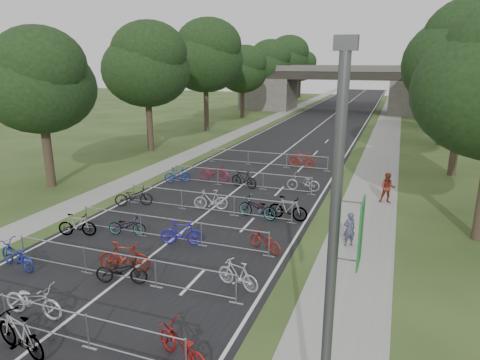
% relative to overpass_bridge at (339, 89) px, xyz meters
% --- Properties ---
extents(road, '(11.00, 140.00, 0.01)m').
position_rel_overpass_bridge_xyz_m(road, '(0.00, -15.00, -3.53)').
color(road, black).
rests_on(road, ground).
extents(sidewalk_right, '(3.00, 140.00, 0.01)m').
position_rel_overpass_bridge_xyz_m(sidewalk_right, '(8.00, -15.00, -3.53)').
color(sidewalk_right, gray).
rests_on(sidewalk_right, ground).
extents(sidewalk_left, '(2.00, 140.00, 0.01)m').
position_rel_overpass_bridge_xyz_m(sidewalk_left, '(-7.50, -15.00, -3.53)').
color(sidewalk_left, gray).
rests_on(sidewalk_left, ground).
extents(lane_markings, '(0.12, 140.00, 0.00)m').
position_rel_overpass_bridge_xyz_m(lane_markings, '(0.00, -15.00, -3.53)').
color(lane_markings, silver).
rests_on(lane_markings, ground).
extents(overpass_bridge, '(31.00, 8.00, 7.05)m').
position_rel_overpass_bridge_xyz_m(overpass_bridge, '(0.00, 0.00, 0.00)').
color(overpass_bridge, '#4E4A45').
rests_on(overpass_bridge, ground).
extents(lamppost, '(0.61, 0.65, 8.21)m').
position_rel_overpass_bridge_xyz_m(lamppost, '(8.33, -63.00, 0.75)').
color(lamppost, '#4C4C51').
rests_on(lamppost, ground).
extents(tree_left_0, '(6.72, 6.72, 10.25)m').
position_rel_overpass_bridge_xyz_m(tree_left_0, '(-11.39, -49.07, 2.96)').
color(tree_left_0, '#33261C').
rests_on(tree_left_0, ground).
extents(tree_left_1, '(7.56, 7.56, 11.53)m').
position_rel_overpass_bridge_xyz_m(tree_left_1, '(-11.39, -37.07, 3.77)').
color(tree_left_1, '#33261C').
rests_on(tree_left_1, ground).
extents(tree_right_1, '(8.18, 8.18, 12.47)m').
position_rel_overpass_bridge_xyz_m(tree_right_1, '(13.11, -37.07, 4.37)').
color(tree_right_1, '#33261C').
rests_on(tree_right_1, ground).
extents(tree_left_2, '(8.40, 8.40, 12.81)m').
position_rel_overpass_bridge_xyz_m(tree_left_2, '(-11.39, -25.07, 4.58)').
color(tree_left_2, '#33261C').
rests_on(tree_left_2, ground).
extents(tree_right_2, '(6.16, 6.16, 9.39)m').
position_rel_overpass_bridge_xyz_m(tree_right_2, '(13.11, -25.07, 2.41)').
color(tree_right_2, '#33261C').
rests_on(tree_right_2, ground).
extents(tree_left_3, '(6.72, 6.72, 10.25)m').
position_rel_overpass_bridge_xyz_m(tree_left_3, '(-11.39, -13.07, 2.96)').
color(tree_left_3, '#33261C').
rests_on(tree_left_3, ground).
extents(tree_right_3, '(7.17, 7.17, 10.93)m').
position_rel_overpass_bridge_xyz_m(tree_right_3, '(13.11, -13.07, 3.39)').
color(tree_right_3, '#33261C').
rests_on(tree_right_3, ground).
extents(tree_left_4, '(7.56, 7.56, 11.53)m').
position_rel_overpass_bridge_xyz_m(tree_left_4, '(-11.39, -1.07, 3.77)').
color(tree_left_4, '#33261C').
rests_on(tree_left_4, ground).
extents(tree_right_4, '(8.18, 8.18, 12.47)m').
position_rel_overpass_bridge_xyz_m(tree_right_4, '(13.11, -1.07, 4.37)').
color(tree_right_4, '#33261C').
rests_on(tree_right_4, ground).
extents(tree_left_5, '(8.40, 8.40, 12.81)m').
position_rel_overpass_bridge_xyz_m(tree_left_5, '(-11.39, 10.93, 4.58)').
color(tree_left_5, '#33261C').
rests_on(tree_left_5, ground).
extents(tree_right_5, '(6.16, 6.16, 9.39)m').
position_rel_overpass_bridge_xyz_m(tree_right_5, '(13.11, 10.93, 2.41)').
color(tree_right_5, '#33261C').
rests_on(tree_right_5, ground).
extents(tree_left_6, '(6.72, 6.72, 10.25)m').
position_rel_overpass_bridge_xyz_m(tree_left_6, '(-11.39, 22.93, 2.96)').
color(tree_left_6, '#33261C').
rests_on(tree_left_6, ground).
extents(tree_right_6, '(7.17, 7.17, 10.93)m').
position_rel_overpass_bridge_xyz_m(tree_right_6, '(13.11, 22.93, 3.39)').
color(tree_right_6, '#33261C').
rests_on(tree_right_6, ground).
extents(barrier_row_1, '(9.70, 0.08, 1.10)m').
position_rel_overpass_bridge_xyz_m(barrier_row_1, '(0.00, -61.40, -2.99)').
color(barrier_row_1, '#A7ABB0').
rests_on(barrier_row_1, ground).
extents(barrier_row_2, '(9.70, 0.08, 1.10)m').
position_rel_overpass_bridge_xyz_m(barrier_row_2, '(0.00, -57.80, -2.99)').
color(barrier_row_2, '#A7ABB0').
rests_on(barrier_row_2, ground).
extents(barrier_row_3, '(9.70, 0.08, 1.10)m').
position_rel_overpass_bridge_xyz_m(barrier_row_3, '(0.00, -54.00, -2.99)').
color(barrier_row_3, '#A7ABB0').
rests_on(barrier_row_3, ground).
extents(barrier_row_4, '(9.70, 0.08, 1.10)m').
position_rel_overpass_bridge_xyz_m(barrier_row_4, '(0.00, -50.00, -2.99)').
color(barrier_row_4, '#A7ABB0').
rests_on(barrier_row_4, ground).
extents(barrier_row_5, '(9.70, 0.08, 1.10)m').
position_rel_overpass_bridge_xyz_m(barrier_row_5, '(0.00, -45.00, -2.99)').
color(barrier_row_5, '#A7ABB0').
rests_on(barrier_row_5, ground).
extents(barrier_row_6, '(9.70, 0.08, 1.10)m').
position_rel_overpass_bridge_xyz_m(barrier_row_6, '(0.00, -39.00, -2.99)').
color(barrier_row_6, '#A7ABB0').
rests_on(barrier_row_6, ground).
extents(bike_5, '(2.16, 0.85, 1.12)m').
position_rel_overpass_bridge_xyz_m(bike_5, '(-1.14, -60.69, -2.98)').
color(bike_5, '#B8B7BF').
rests_on(bike_5, ground).
extents(bike_6, '(2.16, 1.00, 1.25)m').
position_rel_overpass_bridge_xyz_m(bike_6, '(-0.06, -62.22, -2.91)').
color(bike_6, '#A7ABB0').
rests_on(bike_6, ground).
extents(bike_7, '(2.15, 1.50, 1.07)m').
position_rel_overpass_bridge_xyz_m(bike_7, '(4.30, -61.03, -3.00)').
color(bike_7, maroon).
rests_on(bike_7, ground).
extents(bike_8, '(2.22, 1.18, 1.11)m').
position_rel_overpass_bridge_xyz_m(bike_8, '(-4.30, -58.40, -2.98)').
color(bike_8, navy).
rests_on(bike_8, ground).
extents(bike_9, '(2.11, 1.01, 1.22)m').
position_rel_overpass_bridge_xyz_m(bike_9, '(-0.21, -57.17, -2.92)').
color(bike_9, maroon).
rests_on(bike_9, ground).
extents(bike_10, '(2.03, 1.17, 1.01)m').
position_rel_overpass_bridge_xyz_m(bike_10, '(0.22, -57.98, -3.03)').
color(bike_10, black).
rests_on(bike_10, ground).
extents(bike_11, '(1.82, 0.96, 1.05)m').
position_rel_overpass_bridge_xyz_m(bike_11, '(4.30, -56.83, -3.01)').
color(bike_11, silver).
rests_on(bike_11, ground).
extents(bike_12, '(1.85, 1.01, 1.07)m').
position_rel_overpass_bridge_xyz_m(bike_12, '(-4.30, -55.00, -3.00)').
color(bike_12, '#A7ABB0').
rests_on(bike_12, ground).
extents(bike_13, '(1.84, 1.04, 0.92)m').
position_rel_overpass_bridge_xyz_m(bike_13, '(-2.22, -54.09, -3.08)').
color(bike_13, '#A7ABB0').
rests_on(bike_13, ground).
extents(bike_14, '(1.98, 1.00, 1.14)m').
position_rel_overpass_bridge_xyz_m(bike_14, '(0.68, -54.21, -2.96)').
color(bike_14, '#1F1C9C').
rests_on(bike_14, ground).
extents(bike_15, '(1.85, 1.35, 0.93)m').
position_rel_overpass_bridge_xyz_m(bike_15, '(4.30, -53.55, -3.07)').
color(bike_15, maroon).
rests_on(bike_15, ground).
extents(bike_16, '(2.16, 1.61, 1.09)m').
position_rel_overpass_bridge_xyz_m(bike_16, '(-4.30, -50.45, -2.99)').
color(bike_16, black).
rests_on(bike_16, ground).
extents(bike_17, '(1.94, 1.03, 1.12)m').
position_rel_overpass_bridge_xyz_m(bike_17, '(-0.00, -49.57, -2.97)').
color(bike_17, '#A5A6AD').
rests_on(bike_17, ground).
extents(bike_18, '(2.25, 1.13, 1.13)m').
position_rel_overpass_bridge_xyz_m(bike_18, '(2.78, -49.93, -2.97)').
color(bike_18, '#A7ABB0').
rests_on(bike_18, ground).
extents(bike_19, '(2.08, 0.70, 1.23)m').
position_rel_overpass_bridge_xyz_m(bike_19, '(4.30, -49.65, -2.92)').
color(bike_19, '#A7ABB0').
rests_on(bike_19, ground).
extents(bike_20, '(1.72, 1.28, 1.03)m').
position_rel_overpass_bridge_xyz_m(bike_20, '(-4.30, -45.39, -3.02)').
color(bike_20, navy).
rests_on(bike_20, ground).
extents(bike_21, '(2.15, 0.78, 1.12)m').
position_rel_overpass_bridge_xyz_m(bike_21, '(-2.11, -44.22, -2.97)').
color(bike_21, maroon).
rests_on(bike_21, ground).
extents(bike_22, '(2.00, 1.03, 1.16)m').
position_rel_overpass_bridge_xyz_m(bike_22, '(0.26, -45.00, -2.96)').
color(bike_22, black).
rests_on(bike_22, ground).
extents(bike_23, '(2.08, 0.82, 1.07)m').
position_rel_overpass_bridge_xyz_m(bike_23, '(3.96, -44.41, -3.00)').
color(bike_23, '#94949A').
rests_on(bike_23, ground).
extents(bike_27, '(2.07, 0.76, 1.22)m').
position_rel_overpass_bridge_xyz_m(bike_27, '(2.55, -38.40, -2.92)').
color(bike_27, maroon).
rests_on(bike_27, ground).
extents(pedestrian_a, '(0.67, 0.61, 1.53)m').
position_rel_overpass_bridge_xyz_m(pedestrian_a, '(7.56, -51.75, -2.77)').
color(pedestrian_a, '#363C51').
rests_on(pedestrian_a, ground).
extents(pedestrian_b, '(0.88, 0.71, 1.75)m').
position_rel_overpass_bridge_xyz_m(pedestrian_b, '(8.92, -45.03, -2.66)').
color(pedestrian_b, maroon).
rests_on(pedestrian_b, ground).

